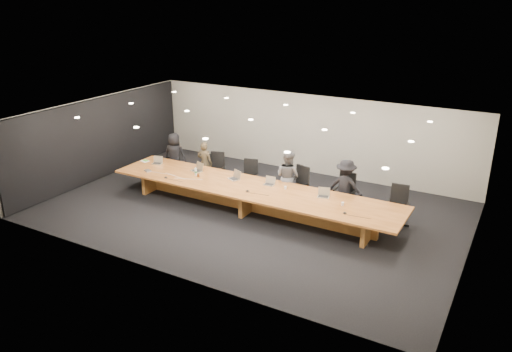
# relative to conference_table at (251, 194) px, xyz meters

# --- Properties ---
(ground) EXTENTS (12.00, 12.00, 0.00)m
(ground) POSITION_rel_conference_table_xyz_m (0.00, 0.00, -0.52)
(ground) COLOR black
(ground) RESTS_ON ground
(back_wall) EXTENTS (12.00, 0.02, 2.80)m
(back_wall) POSITION_rel_conference_table_xyz_m (0.00, 4.00, 0.88)
(back_wall) COLOR #B8B5A8
(back_wall) RESTS_ON ground
(left_wall_panel) EXTENTS (0.08, 7.84, 2.74)m
(left_wall_panel) POSITION_rel_conference_table_xyz_m (-5.94, 0.00, 0.85)
(left_wall_panel) COLOR black
(left_wall_panel) RESTS_ON ground
(conference_table) EXTENTS (9.00, 1.80, 0.75)m
(conference_table) POSITION_rel_conference_table_xyz_m (0.00, 0.00, 0.00)
(conference_table) COLOR brown
(conference_table) RESTS_ON ground
(chair_far_left) EXTENTS (0.60, 0.60, 1.03)m
(chair_far_left) POSITION_rel_conference_table_xyz_m (-3.99, 1.30, -0.01)
(chair_far_left) COLOR black
(chair_far_left) RESTS_ON ground
(chair_left) EXTENTS (0.71, 0.71, 1.12)m
(chair_left) POSITION_rel_conference_table_xyz_m (-2.08, 1.28, 0.04)
(chair_left) COLOR black
(chair_left) RESTS_ON ground
(chair_mid_left) EXTENTS (0.68, 0.68, 1.10)m
(chair_mid_left) POSITION_rel_conference_table_xyz_m (-0.77, 1.22, 0.03)
(chair_mid_left) COLOR black
(chair_mid_left) RESTS_ON ground
(chair_mid_right) EXTENTS (0.75, 0.75, 1.18)m
(chair_mid_right) POSITION_rel_conference_table_xyz_m (0.94, 1.21, 0.07)
(chair_mid_right) COLOR black
(chair_mid_right) RESTS_ON ground
(chair_right) EXTENTS (0.60, 0.60, 1.19)m
(chair_right) POSITION_rel_conference_table_xyz_m (2.41, 1.28, 0.07)
(chair_right) COLOR black
(chair_right) RESTS_ON ground
(chair_far_right) EXTENTS (0.62, 0.62, 1.16)m
(chair_far_right) POSITION_rel_conference_table_xyz_m (3.99, 1.15, 0.06)
(chair_far_right) COLOR black
(chair_far_right) RESTS_ON ground
(person_a) EXTENTS (0.88, 0.69, 1.58)m
(person_a) POSITION_rel_conference_table_xyz_m (-3.76, 1.23, 0.27)
(person_a) COLOR black
(person_a) RESTS_ON ground
(person_b) EXTENTS (0.57, 0.42, 1.45)m
(person_b) POSITION_rel_conference_table_xyz_m (-2.49, 1.22, 0.20)
(person_b) COLOR #382F1E
(person_b) RESTS_ON ground
(person_c) EXTENTS (0.91, 0.78, 1.64)m
(person_c) POSITION_rel_conference_table_xyz_m (0.64, 1.14, 0.30)
(person_c) COLOR #4D4D4F
(person_c) RESTS_ON ground
(person_d) EXTENTS (1.06, 0.63, 1.63)m
(person_d) POSITION_rel_conference_table_xyz_m (2.45, 1.23, 0.29)
(person_d) COLOR black
(person_d) RESTS_ON ground
(laptop_a) EXTENTS (0.37, 0.31, 0.25)m
(laptop_a) POSITION_rel_conference_table_xyz_m (-3.76, 0.29, 0.35)
(laptop_a) COLOR beige
(laptop_a) RESTS_ON conference_table
(laptop_b) EXTENTS (0.43, 0.37, 0.28)m
(laptop_b) POSITION_rel_conference_table_xyz_m (-2.20, 0.34, 0.37)
(laptop_b) COLOR tan
(laptop_b) RESTS_ON conference_table
(laptop_c) EXTENTS (0.43, 0.38, 0.28)m
(laptop_c) POSITION_rel_conference_table_xyz_m (-0.78, 0.30, 0.37)
(laptop_c) COLOR #B7A58C
(laptop_c) RESTS_ON conference_table
(laptop_d) EXTENTS (0.32, 0.24, 0.24)m
(laptop_d) POSITION_rel_conference_table_xyz_m (0.37, 0.41, 0.35)
(laptop_d) COLOR #C1AE94
(laptop_d) RESTS_ON conference_table
(laptop_e) EXTENTS (0.38, 0.31, 0.26)m
(laptop_e) POSITION_rel_conference_table_xyz_m (2.13, 0.34, 0.36)
(laptop_e) COLOR #B8AB8D
(laptop_e) RESTS_ON conference_table
(water_bottle) EXTENTS (0.08, 0.08, 0.23)m
(water_bottle) POSITION_rel_conference_table_xyz_m (-1.99, 0.03, 0.34)
(water_bottle) COLOR silver
(water_bottle) RESTS_ON conference_table
(amber_mug) EXTENTS (0.10, 0.10, 0.10)m
(amber_mug) POSITION_rel_conference_table_xyz_m (-1.84, -0.06, 0.28)
(amber_mug) COLOR brown
(amber_mug) RESTS_ON conference_table
(paper_cup_near) EXTENTS (0.10, 0.10, 0.09)m
(paper_cup_near) POSITION_rel_conference_table_xyz_m (0.95, 0.35, 0.27)
(paper_cup_near) COLOR silver
(paper_cup_near) RESTS_ON conference_table
(paper_cup_far) EXTENTS (0.09, 0.09, 0.09)m
(paper_cup_far) POSITION_rel_conference_table_xyz_m (2.80, 0.04, 0.28)
(paper_cup_far) COLOR white
(paper_cup_far) RESTS_ON conference_table
(notepad) EXTENTS (0.31, 0.27, 0.02)m
(notepad) POSITION_rel_conference_table_xyz_m (-4.29, 0.30, 0.24)
(notepad) COLOR white
(notepad) RESTS_ON conference_table
(lime_gadget) EXTENTS (0.17, 0.11, 0.02)m
(lime_gadget) POSITION_rel_conference_table_xyz_m (-4.28, 0.32, 0.26)
(lime_gadget) COLOR green
(lime_gadget) RESTS_ON notepad
(av_box) EXTENTS (0.26, 0.23, 0.03)m
(av_box) POSITION_rel_conference_table_xyz_m (-3.56, -0.42, 0.25)
(av_box) COLOR #A7A7AB
(av_box) RESTS_ON conference_table
(mic_left) EXTENTS (0.13, 0.13, 0.03)m
(mic_left) POSITION_rel_conference_table_xyz_m (-2.68, -0.59, 0.24)
(mic_left) COLOR black
(mic_left) RESTS_ON conference_table
(mic_center) EXTENTS (0.13, 0.13, 0.03)m
(mic_center) POSITION_rel_conference_table_xyz_m (0.07, -0.32, 0.24)
(mic_center) COLOR black
(mic_center) RESTS_ON conference_table
(mic_right) EXTENTS (0.13, 0.13, 0.03)m
(mic_right) POSITION_rel_conference_table_xyz_m (3.02, -0.39, 0.24)
(mic_right) COLOR black
(mic_right) RESTS_ON conference_table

